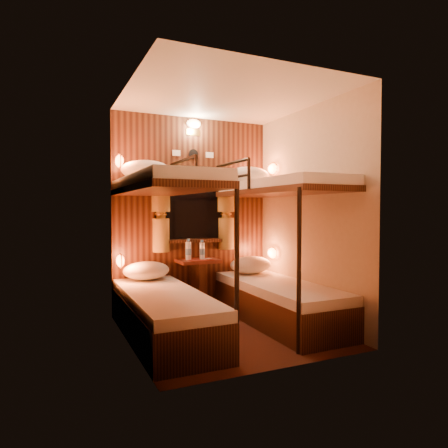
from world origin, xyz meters
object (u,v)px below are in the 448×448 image
bottle_left (188,251)px  bottle_right (202,251)px  bunk_right (278,273)px  table (198,279)px  bunk_left (164,281)px

bottle_left → bottle_right: bottle_left is taller
bunk_right → bottle_right: size_ratio=7.96×
table → bottle_right: (0.05, 0.01, 0.34)m
bunk_right → bottle_right: (-0.60, 0.79, 0.19)m
bottle_right → table: bearing=-173.4°
table → bottle_left: size_ratio=2.55×
bunk_left → table: 1.02m
bunk_left → bottle_right: size_ratio=7.96×
bunk_left → bottle_left: bunk_left is taller
bunk_right → table: bearing=129.7°
bunk_right → table: size_ratio=2.90×
table → bunk_left: bearing=-129.7°
bottle_right → bunk_left: bearing=-131.7°
table → bottle_left: 0.37m
bunk_left → bunk_right: 1.30m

